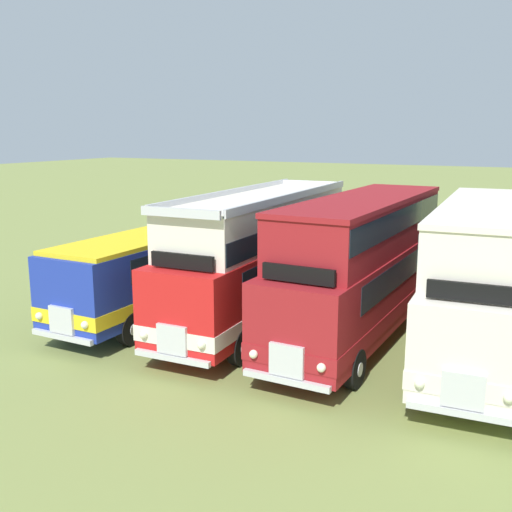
# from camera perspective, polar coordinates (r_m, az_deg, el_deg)

# --- Properties ---
(bus_first_in_row) EXTENTS (2.75, 10.76, 2.99)m
(bus_first_in_row) POSITION_cam_1_polar(r_m,az_deg,el_deg) (22.11, -8.21, -0.65)
(bus_first_in_row) COLOR #1E339E
(bus_first_in_row) RESTS_ON ground
(bus_second_in_row) EXTENTS (2.82, 11.14, 4.52)m
(bus_second_in_row) POSITION_cam_1_polar(r_m,az_deg,el_deg) (20.46, 0.53, 0.20)
(bus_second_in_row) COLOR red
(bus_second_in_row) RESTS_ON ground
(bus_third_in_row) EXTENTS (2.87, 10.59, 4.49)m
(bus_third_in_row) POSITION_cam_1_polar(r_m,az_deg,el_deg) (18.91, 10.00, -0.61)
(bus_third_in_row) COLOR maroon
(bus_third_in_row) RESTS_ON ground
(bus_fourth_in_row) EXTENTS (3.07, 10.48, 4.49)m
(bus_fourth_in_row) POSITION_cam_1_polar(r_m,az_deg,el_deg) (18.31, 20.83, -1.63)
(bus_fourth_in_row) COLOR silver
(bus_fourth_in_row) RESTS_ON ground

